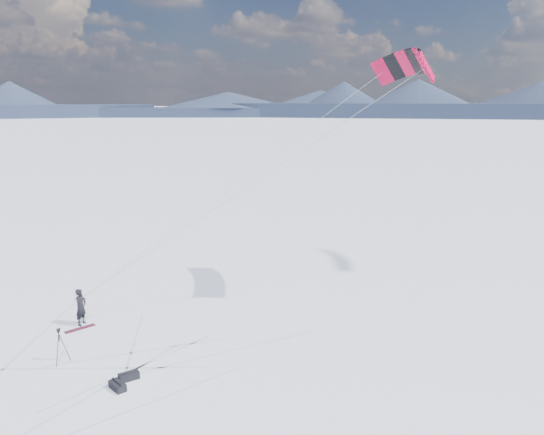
{
  "coord_description": "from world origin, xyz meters",
  "views": [
    {
      "loc": [
        7.71,
        -19.29,
        10.59
      ],
      "look_at": [
        7.78,
        6.41,
        4.87
      ],
      "focal_mm": 35.0,
      "sensor_mm": 36.0,
      "label": 1
    }
  ],
  "objects_px": {
    "snowkiter": "(82,324)",
    "gear_bag_a": "(129,376)",
    "snowboard": "(80,329)",
    "tripod": "(59,341)",
    "gear_bag_b": "(118,386)"
  },
  "relations": [
    {
      "from": "snowkiter",
      "to": "tripod",
      "type": "xyz_separation_m",
      "value": [
        0.44,
        -3.76,
        0.96
      ]
    },
    {
      "from": "snowkiter",
      "to": "gear_bag_b",
      "type": "bearing_deg",
      "value": -134.14
    },
    {
      "from": "snowboard",
      "to": "gear_bag_a",
      "type": "bearing_deg",
      "value": -94.76
    },
    {
      "from": "tripod",
      "to": "gear_bag_b",
      "type": "xyz_separation_m",
      "value": [
        2.92,
        -2.11,
        -0.81
      ]
    },
    {
      "from": "gear_bag_b",
      "to": "gear_bag_a",
      "type": "bearing_deg",
      "value": 118.13
    },
    {
      "from": "gear_bag_a",
      "to": "gear_bag_b",
      "type": "xyz_separation_m",
      "value": [
        -0.24,
        -0.71,
        0.0
      ]
    },
    {
      "from": "snowkiter",
      "to": "gear_bag_a",
      "type": "height_order",
      "value": "snowkiter"
    },
    {
      "from": "tripod",
      "to": "gear_bag_b",
      "type": "distance_m",
      "value": 3.69
    },
    {
      "from": "snowboard",
      "to": "tripod",
      "type": "distance_m",
      "value": 3.4
    },
    {
      "from": "snowkiter",
      "to": "snowboard",
      "type": "xyz_separation_m",
      "value": [
        0.06,
        -0.51,
        0.02
      ]
    },
    {
      "from": "gear_bag_a",
      "to": "tripod",
      "type": "bearing_deg",
      "value": 122.51
    },
    {
      "from": "tripod",
      "to": "gear_bag_a",
      "type": "xyz_separation_m",
      "value": [
        3.16,
        -1.4,
        -0.81
      ]
    },
    {
      "from": "snowkiter",
      "to": "snowboard",
      "type": "distance_m",
      "value": 0.52
    },
    {
      "from": "snowkiter",
      "to": "snowboard",
      "type": "bearing_deg",
      "value": -156.71
    },
    {
      "from": "snowkiter",
      "to": "snowboard",
      "type": "height_order",
      "value": "snowkiter"
    }
  ]
}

